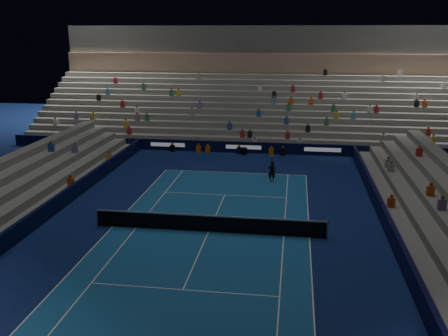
% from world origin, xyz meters
% --- Properties ---
extents(ground, '(90.00, 90.00, 0.00)m').
position_xyz_m(ground, '(0.00, 0.00, 0.00)').
color(ground, '#0D1B4E').
rests_on(ground, ground).
extents(court_surface, '(10.97, 23.77, 0.01)m').
position_xyz_m(court_surface, '(0.00, 0.00, 0.01)').
color(court_surface, '#195189').
rests_on(court_surface, ground).
extents(sponsor_barrier_far, '(44.00, 0.25, 1.00)m').
position_xyz_m(sponsor_barrier_far, '(0.00, 18.50, 0.50)').
color(sponsor_barrier_far, black).
rests_on(sponsor_barrier_far, ground).
extents(sponsor_barrier_east, '(0.25, 37.00, 1.00)m').
position_xyz_m(sponsor_barrier_east, '(9.70, 0.00, 0.50)').
color(sponsor_barrier_east, black).
rests_on(sponsor_barrier_east, ground).
extents(sponsor_barrier_west, '(0.25, 37.00, 1.00)m').
position_xyz_m(sponsor_barrier_west, '(-9.70, 0.00, 0.50)').
color(sponsor_barrier_west, black).
rests_on(sponsor_barrier_west, ground).
extents(grandstand_main, '(44.00, 15.20, 11.20)m').
position_xyz_m(grandstand_main, '(0.00, 27.90, 3.38)').
color(grandstand_main, gray).
rests_on(grandstand_main, ground).
extents(tennis_net, '(12.90, 0.10, 1.10)m').
position_xyz_m(tennis_net, '(0.00, 0.00, 0.50)').
color(tennis_net, '#B2B2B7').
rests_on(tennis_net, ground).
extents(tennis_player, '(0.64, 0.50, 1.53)m').
position_xyz_m(tennis_player, '(2.94, 10.05, 0.77)').
color(tennis_player, black).
rests_on(tennis_player, ground).
extents(broadcast_camera, '(0.57, 0.95, 0.58)m').
position_xyz_m(broadcast_camera, '(0.12, 17.97, 0.30)').
color(broadcast_camera, black).
rests_on(broadcast_camera, ground).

